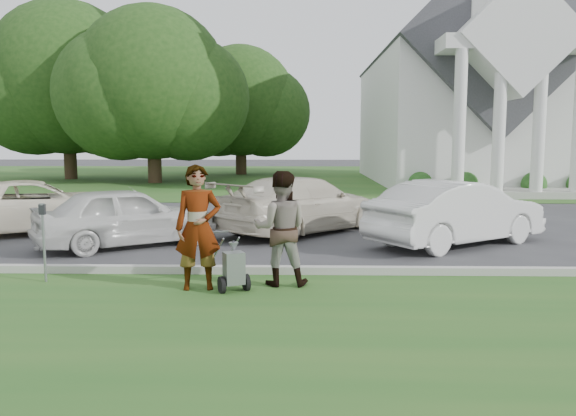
{
  "coord_description": "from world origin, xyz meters",
  "views": [
    {
      "loc": [
        0.21,
        -9.26,
        2.39
      ],
      "look_at": [
        -0.01,
        0.0,
        1.27
      ],
      "focal_mm": 35.0,
      "sensor_mm": 36.0,
      "label": 1
    }
  ],
  "objects_px": {
    "person_right": "(281,229)",
    "car_d": "(457,213)",
    "parking_meter_near": "(43,233)",
    "person_left": "(198,228)",
    "car_a": "(37,206)",
    "church": "(458,77)",
    "tree_left": "(152,90)",
    "tree_far": "(67,85)",
    "car_b": "(127,216)",
    "car_c": "(302,204)",
    "striping_cart": "(234,269)",
    "tree_back": "(240,106)"
  },
  "relations": [
    {
      "from": "person_right",
      "to": "car_d",
      "type": "relative_size",
      "value": 0.42
    },
    {
      "from": "parking_meter_near",
      "to": "person_left",
      "type": "bearing_deg",
      "value": -8.17
    },
    {
      "from": "person_left",
      "to": "car_a",
      "type": "distance_m",
      "value": 7.75
    },
    {
      "from": "church",
      "to": "tree_left",
      "type": "height_order",
      "value": "church"
    },
    {
      "from": "tree_left",
      "to": "tree_far",
      "type": "bearing_deg",
      "value": 153.44
    },
    {
      "from": "person_right",
      "to": "car_b",
      "type": "bearing_deg",
      "value": -44.07
    },
    {
      "from": "person_left",
      "to": "car_a",
      "type": "relative_size",
      "value": 0.41
    },
    {
      "from": "church",
      "to": "car_b",
      "type": "distance_m",
      "value": 24.23
    },
    {
      "from": "tree_far",
      "to": "car_a",
      "type": "distance_m",
      "value": 21.72
    },
    {
      "from": "tree_far",
      "to": "person_left",
      "type": "bearing_deg",
      "value": -63.72
    },
    {
      "from": "church",
      "to": "person_right",
      "type": "bearing_deg",
      "value": -111.38
    },
    {
      "from": "tree_left",
      "to": "person_right",
      "type": "xyz_separation_m",
      "value": [
        7.88,
        -22.19,
        -4.17
      ]
    },
    {
      "from": "person_left",
      "to": "person_right",
      "type": "height_order",
      "value": "person_left"
    },
    {
      "from": "person_left",
      "to": "car_b",
      "type": "relative_size",
      "value": 0.5
    },
    {
      "from": "tree_left",
      "to": "person_left",
      "type": "height_order",
      "value": "tree_left"
    },
    {
      "from": "parking_meter_near",
      "to": "car_c",
      "type": "relative_size",
      "value": 0.27
    },
    {
      "from": "tree_left",
      "to": "car_a",
      "type": "height_order",
      "value": "tree_left"
    },
    {
      "from": "striping_cart",
      "to": "car_b",
      "type": "relative_size",
      "value": 0.25
    },
    {
      "from": "person_right",
      "to": "car_a",
      "type": "height_order",
      "value": "person_right"
    },
    {
      "from": "striping_cart",
      "to": "parking_meter_near",
      "type": "height_order",
      "value": "parking_meter_near"
    },
    {
      "from": "tree_back",
      "to": "car_d",
      "type": "xyz_separation_m",
      "value": [
        7.78,
        -26.46,
        -3.99
      ]
    },
    {
      "from": "car_b",
      "to": "car_d",
      "type": "relative_size",
      "value": 0.89
    },
    {
      "from": "parking_meter_near",
      "to": "car_d",
      "type": "distance_m",
      "value": 8.67
    },
    {
      "from": "tree_left",
      "to": "parking_meter_near",
      "type": "distance_m",
      "value": 22.85
    },
    {
      "from": "tree_left",
      "to": "car_a",
      "type": "distance_m",
      "value": 17.45
    },
    {
      "from": "church",
      "to": "car_a",
      "type": "xyz_separation_m",
      "value": [
        -15.72,
        -17.96,
        -5.26
      ]
    },
    {
      "from": "church",
      "to": "tree_left",
      "type": "distance_m",
      "value": 17.07
    },
    {
      "from": "car_d",
      "to": "person_right",
      "type": "bearing_deg",
      "value": 99.62
    },
    {
      "from": "striping_cart",
      "to": "car_d",
      "type": "relative_size",
      "value": 0.22
    },
    {
      "from": "car_b",
      "to": "car_d",
      "type": "distance_m",
      "value": 7.5
    },
    {
      "from": "person_left",
      "to": "parking_meter_near",
      "type": "bearing_deg",
      "value": 162.44
    },
    {
      "from": "tree_left",
      "to": "person_left",
      "type": "distance_m",
      "value": 23.79
    },
    {
      "from": "tree_far",
      "to": "car_d",
      "type": "relative_size",
      "value": 2.59
    },
    {
      "from": "car_a",
      "to": "car_c",
      "type": "bearing_deg",
      "value": -117.26
    },
    {
      "from": "person_left",
      "to": "car_c",
      "type": "xyz_separation_m",
      "value": [
        1.67,
        5.73,
        -0.27
      ]
    },
    {
      "from": "person_left",
      "to": "car_d",
      "type": "height_order",
      "value": "person_left"
    },
    {
      "from": "tree_far",
      "to": "person_right",
      "type": "xyz_separation_m",
      "value": [
        13.89,
        -25.19,
        -4.75
      ]
    },
    {
      "from": "parking_meter_near",
      "to": "church",
      "type": "bearing_deg",
      "value": 60.59
    },
    {
      "from": "person_left",
      "to": "car_b",
      "type": "height_order",
      "value": "person_left"
    },
    {
      "from": "car_c",
      "to": "person_right",
      "type": "bearing_deg",
      "value": 128.92
    },
    {
      "from": "tree_far",
      "to": "person_left",
      "type": "relative_size",
      "value": 5.84
    },
    {
      "from": "car_c",
      "to": "car_d",
      "type": "bearing_deg",
      "value": -162.98
    },
    {
      "from": "church",
      "to": "striping_cart",
      "type": "relative_size",
      "value": 24.06
    },
    {
      "from": "car_b",
      "to": "parking_meter_near",
      "type": "bearing_deg",
      "value": 140.07
    },
    {
      "from": "striping_cart",
      "to": "car_a",
      "type": "bearing_deg",
      "value": 110.92
    },
    {
      "from": "car_d",
      "to": "tree_back",
      "type": "bearing_deg",
      "value": -17.72
    },
    {
      "from": "tree_left",
      "to": "tree_back",
      "type": "height_order",
      "value": "tree_left"
    },
    {
      "from": "car_a",
      "to": "person_right",
      "type": "bearing_deg",
      "value": -156.99
    },
    {
      "from": "person_right",
      "to": "car_a",
      "type": "relative_size",
      "value": 0.39
    },
    {
      "from": "tree_far",
      "to": "car_b",
      "type": "height_order",
      "value": "tree_far"
    }
  ]
}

